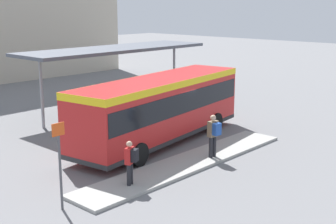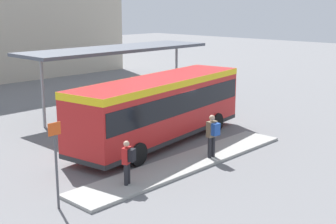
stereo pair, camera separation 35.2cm
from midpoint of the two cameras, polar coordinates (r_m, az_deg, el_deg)
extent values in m
plane|color=slate|center=(21.89, -1.36, -3.69)|extent=(120.00, 120.00, 0.00)
cube|color=#9E9E99|center=(18.95, 1.96, -6.19)|extent=(11.00, 1.80, 0.12)
cube|color=red|center=(21.46, -1.39, 0.62)|extent=(10.41, 3.85, 2.67)
cube|color=yellow|center=(21.24, -1.40, 3.74)|extent=(10.43, 3.88, 0.30)
cube|color=black|center=(21.39, -1.39, 1.46)|extent=(10.21, 3.85, 0.93)
cube|color=black|center=(25.60, 5.27, 3.33)|extent=(0.39, 2.25, 1.03)
cube|color=#28282B|center=(21.76, -1.37, -2.56)|extent=(10.42, 3.86, 0.20)
cylinder|color=black|center=(24.91, 0.67, -0.48)|extent=(0.98, 0.41, 0.95)
cylinder|color=black|center=(23.71, 5.42, -1.23)|extent=(0.98, 0.41, 0.95)
cylinder|color=black|center=(20.17, -9.38, -3.92)|extent=(0.98, 0.41, 0.95)
cylinder|color=black|center=(18.67, -4.11, -5.17)|extent=(0.98, 0.41, 0.95)
cylinder|color=#232328|center=(16.44, -5.42, -7.64)|extent=(0.15, 0.15, 0.78)
cylinder|color=#232328|center=(16.59, -5.16, -7.45)|extent=(0.15, 0.15, 0.78)
cube|color=#B21E1E|center=(16.29, -5.34, -5.31)|extent=(0.44, 0.34, 0.58)
cube|color=black|center=(16.20, -4.70, -5.29)|extent=(0.34, 0.29, 0.44)
sphere|color=tan|center=(16.16, -5.37, -3.91)|extent=(0.21, 0.21, 0.21)
cylinder|color=#232328|center=(19.30, 4.72, -4.31)|extent=(0.16, 0.16, 0.87)
cylinder|color=#232328|center=(19.44, 5.13, -4.19)|extent=(0.16, 0.16, 0.87)
cube|color=#7A664C|center=(19.16, 4.97, -2.06)|extent=(0.46, 0.29, 0.66)
cube|color=#234CA3|center=(19.00, 5.45, -2.10)|extent=(0.35, 0.25, 0.50)
sphere|color=tan|center=(19.04, 5.00, -0.70)|extent=(0.24, 0.24, 0.24)
torus|color=black|center=(29.84, 5.57, 1.51)|extent=(0.08, 0.74, 0.74)
torus|color=black|center=(30.48, 4.10, 1.78)|extent=(0.08, 0.74, 0.74)
cylinder|color=black|center=(30.11, 4.84, 2.10)|extent=(0.07, 0.79, 0.04)
cylinder|color=black|center=(30.24, 4.57, 2.03)|extent=(0.04, 0.04, 0.37)
cube|color=black|center=(30.20, 4.58, 2.37)|extent=(0.08, 0.18, 0.04)
cylinder|color=black|center=(29.84, 5.43, 2.16)|extent=(0.48, 0.05, 0.03)
torus|color=black|center=(30.91, 3.11, 1.93)|extent=(0.10, 0.73, 0.73)
torus|color=black|center=(30.36, 4.63, 1.71)|extent=(0.10, 0.73, 0.73)
cylinder|color=#287F3D|center=(30.58, 3.87, 2.26)|extent=(0.09, 0.77, 0.04)
cylinder|color=#287F3D|center=(30.50, 4.14, 2.11)|extent=(0.04, 0.04, 0.36)
cube|color=black|center=(30.46, 4.15, 2.44)|extent=(0.08, 0.18, 0.04)
cylinder|color=#287F3D|center=(30.79, 3.27, 2.50)|extent=(0.48, 0.07, 0.03)
cube|color=#4C515B|center=(27.63, -6.74, 7.63)|extent=(12.00, 3.40, 0.18)
cylinder|color=gray|center=(24.89, -15.54, 2.20)|extent=(0.16, 0.16, 3.65)
cylinder|color=gray|center=(31.40, 0.42, 4.84)|extent=(0.16, 0.16, 3.65)
cylinder|color=slate|center=(27.70, -0.69, 0.57)|extent=(0.67, 0.67, 0.64)
sphere|color=#337F38|center=(27.57, -0.69, 1.81)|extent=(0.78, 0.78, 0.78)
cylinder|color=#4C4C51|center=(14.96, -13.64, -7.26)|extent=(0.08, 0.08, 2.40)
cube|color=#D84C19|center=(14.55, -13.93, -2.07)|extent=(0.44, 0.03, 0.40)
camera|label=1|loc=(0.18, -90.46, -0.11)|focal=50.00mm
camera|label=2|loc=(0.18, 89.54, 0.11)|focal=50.00mm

